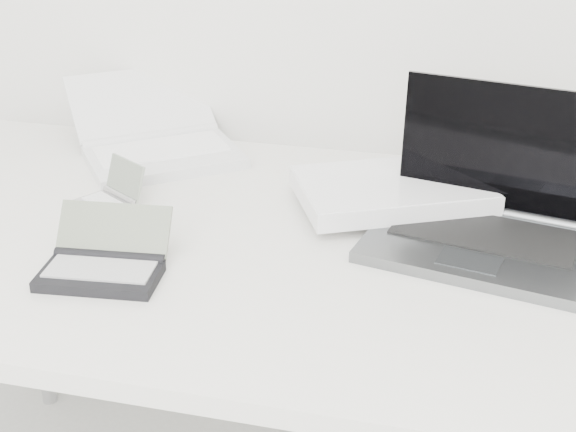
% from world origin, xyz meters
% --- Properties ---
extents(desk, '(1.60, 0.80, 0.73)m').
position_xyz_m(desk, '(0.00, 1.55, 0.68)').
color(desk, white).
rests_on(desk, ground).
extents(laptop_large, '(0.53, 0.43, 0.23)m').
position_xyz_m(laptop_large, '(0.18, 1.66, 0.77)').
color(laptop_large, '#5A5D5F').
rests_on(laptop_large, desk).
extents(netbook_open_white, '(0.43, 0.44, 0.12)m').
position_xyz_m(netbook_open_white, '(-0.38, 1.84, 0.76)').
color(netbook_open_white, white).
rests_on(netbook_open_white, desk).
extents(pda_silver, '(0.13, 0.13, 0.07)m').
position_xyz_m(pda_silver, '(-0.36, 1.59, 0.75)').
color(pda_silver, '#B9B9BD').
rests_on(pda_silver, desk).
extents(palmtop_charcoal, '(0.18, 0.16, 0.08)m').
position_xyz_m(palmtop_charcoal, '(-0.27, 1.38, 0.75)').
color(palmtop_charcoal, black).
rests_on(palmtop_charcoal, desk).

